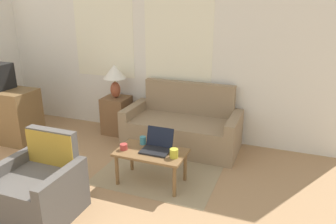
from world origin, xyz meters
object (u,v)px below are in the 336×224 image
object	(u,v)px
armchair	(40,189)
coffee_table	(151,156)
cup_navy	(143,140)
cup_white	(124,147)
table_lamp	(115,75)
couch	(183,128)
laptop	(157,146)
cup_yellow	(174,153)

from	to	relation	value
armchair	coffee_table	size ratio (longest dim) A/B	1.02
cup_navy	cup_white	size ratio (longest dim) A/B	1.10
armchair	table_lamp	size ratio (longest dim) A/B	1.57
couch	laptop	size ratio (longest dim) A/B	5.00
table_lamp	laptop	distance (m)	1.81
couch	coffee_table	size ratio (longest dim) A/B	2.03
coffee_table	cup_navy	bearing A→B (deg)	139.32
laptop	cup_navy	bearing A→B (deg)	158.14
armchair	cup_navy	size ratio (longest dim) A/B	8.46
cup_yellow	cup_navy	bearing A→B (deg)	157.06
coffee_table	cup_navy	size ratio (longest dim) A/B	8.33
armchair	laptop	world-z (taller)	armchair
couch	coffee_table	distance (m)	1.16
armchair	cup_white	size ratio (longest dim) A/B	9.30
laptop	cup_navy	size ratio (longest dim) A/B	3.38
couch	armchair	bearing A→B (deg)	-111.84
laptop	cup_yellow	bearing A→B (deg)	-23.91
coffee_table	cup_white	size ratio (longest dim) A/B	9.16
cup_navy	coffee_table	bearing A→B (deg)	-40.68
table_lamp	cup_navy	size ratio (longest dim) A/B	5.39
couch	coffee_table	xyz separation A→B (m)	(-0.01, -1.16, 0.08)
table_lamp	couch	bearing A→B (deg)	-5.14
coffee_table	laptop	distance (m)	0.14
armchair	laptop	bearing A→B (deg)	49.13
couch	armchair	size ratio (longest dim) A/B	2.00
cup_white	armchair	bearing A→B (deg)	-119.60
cup_navy	cup_white	distance (m)	0.27
laptop	cup_yellow	size ratio (longest dim) A/B	3.17
couch	cup_navy	bearing A→B (deg)	-100.93
laptop	cup_white	world-z (taller)	laptop
laptop	armchair	bearing A→B (deg)	-130.87
couch	cup_yellow	bearing A→B (deg)	-76.21
cup_white	table_lamp	bearing A→B (deg)	122.76
table_lamp	cup_yellow	bearing A→B (deg)	-41.28
armchair	cup_yellow	world-z (taller)	armchair
table_lamp	cup_yellow	world-z (taller)	table_lamp
couch	cup_navy	xyz separation A→B (m)	(-0.19, -1.01, 0.19)
cup_yellow	couch	bearing A→B (deg)	103.79
armchair	laptop	size ratio (longest dim) A/B	2.50
couch	table_lamp	size ratio (longest dim) A/B	3.14
couch	laptop	distance (m)	1.12
laptop	cup_white	bearing A→B (deg)	-160.61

